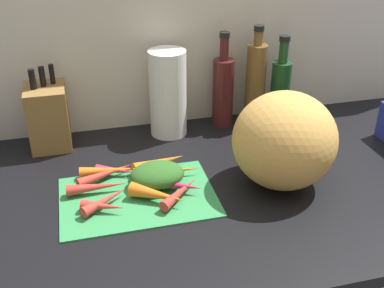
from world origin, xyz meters
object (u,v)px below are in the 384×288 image
(paper_towel_roll, at_px, (168,94))
(bottle_0, at_px, (223,90))
(carrot_4, at_px, (177,185))
(carrot_10, at_px, (105,200))
(carrot_7, at_px, (106,174))
(winter_squash, at_px, (284,140))
(cutting_board, at_px, (138,196))
(knife_block, at_px, (48,116))
(carrot_0, at_px, (159,162))
(carrot_2, at_px, (168,171))
(carrot_1, at_px, (180,192))
(carrot_8, at_px, (97,187))
(carrot_6, at_px, (103,206))
(carrot_3, at_px, (116,171))
(bottle_1, at_px, (255,83))
(bottle_2, at_px, (280,89))
(carrot_5, at_px, (158,195))
(carrot_9, at_px, (113,170))

(paper_towel_roll, bearing_deg, bottle_0, 5.95)
(carrot_4, xyz_separation_m, carrot_10, (-0.17, -0.02, -0.00))
(carrot_7, bearing_deg, winter_squash, -15.27)
(cutting_board, distance_m, winter_squash, 0.38)
(carrot_4, bearing_deg, knife_block, 131.32)
(carrot_0, xyz_separation_m, carrot_2, (0.01, -0.04, -0.00))
(winter_squash, bearing_deg, paper_towel_roll, 122.43)
(carrot_4, relative_size, paper_towel_roll, 0.48)
(carrot_4, bearing_deg, carrot_1, -85.96)
(carrot_1, bearing_deg, carrot_8, 159.72)
(carrot_4, xyz_separation_m, carrot_6, (-0.18, -0.04, -0.00))
(carrot_2, bearing_deg, paper_towel_roll, 77.42)
(carrot_3, bearing_deg, carrot_8, -127.59)
(paper_towel_roll, bearing_deg, carrot_1, -97.39)
(carrot_3, xyz_separation_m, bottle_1, (0.46, 0.21, 0.11))
(carrot_2, bearing_deg, bottle_1, 37.51)
(carrot_2, xyz_separation_m, bottle_1, (0.33, 0.25, 0.11))
(carrot_2, relative_size, carrot_6, 1.71)
(paper_towel_roll, xyz_separation_m, bottle_2, (0.35, -0.01, -0.02))
(carrot_5, distance_m, bottle_0, 0.47)
(carrot_9, bearing_deg, winter_squash, -17.38)
(carrot_5, xyz_separation_m, bottle_2, (0.45, 0.34, 0.08))
(carrot_5, bearing_deg, cutting_board, 138.42)
(carrot_4, distance_m, bottle_2, 0.51)
(carrot_3, xyz_separation_m, bottle_2, (0.53, 0.20, 0.09))
(carrot_5, bearing_deg, carrot_8, 150.95)
(carrot_7, height_order, paper_towel_roll, paper_towel_roll)
(carrot_9, height_order, winter_squash, winter_squash)
(carrot_7, distance_m, bottle_2, 0.60)
(cutting_board, xyz_separation_m, bottle_2, (0.49, 0.31, 0.11))
(carrot_0, height_order, bottle_0, bottle_0)
(carrot_7, height_order, knife_block, knife_block)
(carrot_1, distance_m, bottle_1, 0.49)
(carrot_2, height_order, bottle_0, bottle_0)
(carrot_4, height_order, carrot_7, carrot_4)
(carrot_1, distance_m, bottle_0, 0.44)
(knife_block, relative_size, bottle_0, 0.80)
(winter_squash, bearing_deg, carrot_2, 161.82)
(carrot_1, xyz_separation_m, carrot_2, (-0.01, 0.10, 0.00))
(carrot_6, distance_m, carrot_7, 0.14)
(carrot_3, relative_size, winter_squash, 0.41)
(carrot_10, xyz_separation_m, knife_block, (-0.12, 0.35, 0.07))
(carrot_7, relative_size, bottle_1, 0.50)
(carrot_0, bearing_deg, carrot_4, -79.52)
(carrot_0, height_order, carrot_3, carrot_0)
(carrot_1, distance_m, carrot_8, 0.20)
(carrot_4, height_order, bottle_1, bottle_1)
(carrot_6, relative_size, winter_squash, 0.40)
(knife_block, bearing_deg, carrot_5, -56.63)
(carrot_2, bearing_deg, winter_squash, -18.18)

